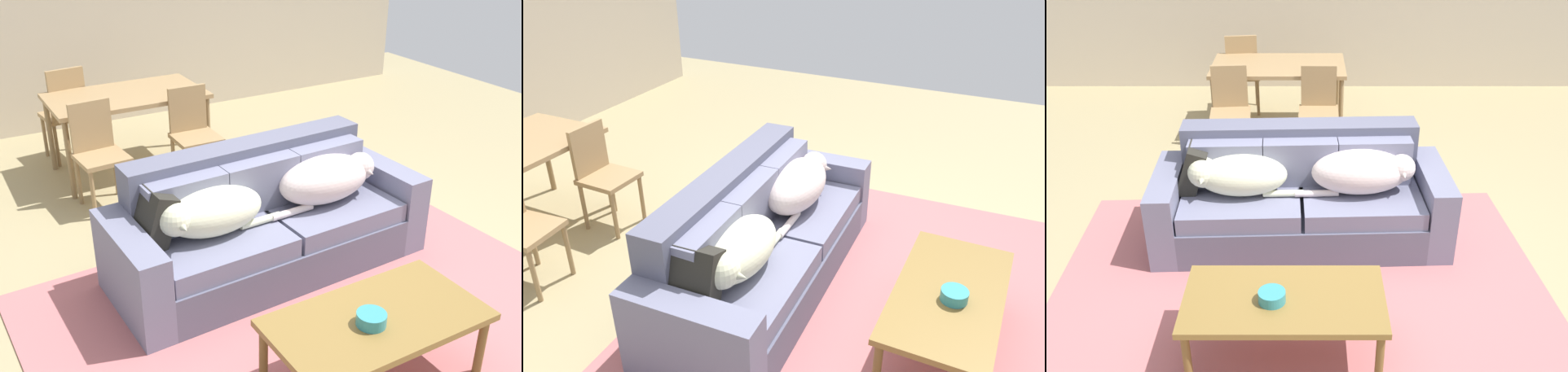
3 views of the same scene
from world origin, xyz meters
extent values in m
plane|color=tan|center=(0.00, 0.00, 0.00)|extent=(10.00, 10.00, 0.00)
cube|color=#B86567|center=(-0.18, -0.45, 0.01)|extent=(3.61, 2.80, 0.01)
cube|color=slate|center=(-0.18, 0.22, 0.16)|extent=(1.89, 0.93, 0.31)
cube|color=slate|center=(-0.65, 0.20, 0.38)|extent=(0.93, 0.86, 0.14)
cube|color=slate|center=(0.28, 0.24, 0.38)|extent=(0.93, 0.86, 0.14)
cube|color=slate|center=(-0.19, 0.53, 0.66)|extent=(1.87, 0.31, 0.43)
cube|color=slate|center=(-0.76, 0.32, 0.63)|extent=(0.58, 0.18, 0.36)
cube|color=slate|center=(-0.19, 0.34, 0.63)|extent=(0.58, 0.18, 0.36)
cube|color=slate|center=(0.39, 0.36, 0.63)|extent=(0.58, 0.18, 0.36)
cube|color=slate|center=(-1.21, 0.18, 0.30)|extent=(0.24, 0.87, 0.60)
cube|color=slate|center=(0.85, 0.26, 0.30)|extent=(0.24, 0.87, 0.60)
ellipsoid|color=beige|center=(-0.63, 0.17, 0.60)|extent=(0.69, 0.39, 0.31)
sphere|color=beige|center=(-0.92, 0.14, 0.64)|extent=(0.23, 0.23, 0.23)
cone|color=#A8A98C|center=(-0.91, 0.03, 0.63)|extent=(0.11, 0.13, 0.10)
cylinder|color=beige|center=(-0.32, 0.11, 0.48)|extent=(0.31, 0.06, 0.05)
ellipsoid|color=silver|center=(0.26, 0.20, 0.62)|extent=(0.75, 0.42, 0.34)
sphere|color=silver|center=(0.58, 0.19, 0.65)|extent=(0.21, 0.21, 0.21)
cone|color=#A79794|center=(0.58, 0.10, 0.64)|extent=(0.10, 0.12, 0.09)
cylinder|color=silver|center=(-0.06, 0.11, 0.48)|extent=(0.33, 0.06, 0.05)
cube|color=black|center=(-1.01, 0.29, 0.61)|extent=(0.28, 0.38, 0.40)
cube|color=olive|center=(-0.27, -1.06, 0.42)|extent=(1.19, 0.63, 0.04)
cylinder|color=brown|center=(-0.82, -1.32, 0.20)|extent=(0.05, 0.05, 0.40)
cylinder|color=brown|center=(0.27, -1.32, 0.20)|extent=(0.05, 0.05, 0.40)
cylinder|color=brown|center=(-0.82, -0.79, 0.20)|extent=(0.05, 0.05, 0.40)
cylinder|color=brown|center=(0.27, -0.79, 0.20)|extent=(0.05, 0.05, 0.40)
cylinder|color=teal|center=(-0.34, -1.09, 0.47)|extent=(0.16, 0.16, 0.07)
cube|color=#A38155|center=(-0.45, 2.43, 0.75)|extent=(1.43, 0.84, 0.04)
cylinder|color=olive|center=(-1.11, 2.06, 0.37)|extent=(0.05, 0.05, 0.73)
cylinder|color=olive|center=(0.22, 2.06, 0.37)|extent=(0.05, 0.05, 0.73)
cylinder|color=olive|center=(-1.11, 2.81, 0.37)|extent=(0.05, 0.05, 0.73)
cylinder|color=olive|center=(0.22, 2.81, 0.37)|extent=(0.05, 0.05, 0.73)
cube|color=#A38155|center=(-0.91, 1.77, 0.46)|extent=(0.43, 0.43, 0.04)
cube|color=#A38155|center=(-0.92, 1.95, 0.69)|extent=(0.36, 0.07, 0.43)
cylinder|color=#93744C|center=(-1.06, 1.58, 0.22)|extent=(0.04, 0.04, 0.44)
cylinder|color=#93744C|center=(-0.72, 1.61, 0.22)|extent=(0.04, 0.04, 0.44)
cylinder|color=#93744C|center=(-1.09, 1.92, 0.22)|extent=(0.04, 0.04, 0.44)
cylinder|color=#93744C|center=(-0.75, 1.95, 0.22)|extent=(0.04, 0.04, 0.44)
cube|color=#A38155|center=(-0.02, 1.80, 0.45)|extent=(0.41, 0.41, 0.04)
cube|color=#A38155|center=(-0.02, 1.98, 0.68)|extent=(0.36, 0.04, 0.42)
cylinder|color=#93744C|center=(-0.19, 1.63, 0.22)|extent=(0.04, 0.04, 0.43)
cylinder|color=#93744C|center=(0.15, 1.63, 0.22)|extent=(0.04, 0.04, 0.43)
cylinder|color=#93744C|center=(-0.19, 1.97, 0.22)|extent=(0.04, 0.04, 0.43)
cylinder|color=#93744C|center=(0.15, 1.97, 0.22)|extent=(0.04, 0.04, 0.43)
cube|color=#A38155|center=(-0.91, 3.04, 0.45)|extent=(0.45, 0.45, 0.04)
cube|color=#A38155|center=(-0.89, 2.86, 0.72)|extent=(0.36, 0.08, 0.49)
cylinder|color=#93744C|center=(-0.76, 3.23, 0.22)|extent=(0.04, 0.04, 0.43)
cylinder|color=#93744C|center=(-1.10, 3.19, 0.22)|extent=(0.04, 0.04, 0.43)
cylinder|color=#93744C|center=(-0.72, 2.89, 0.22)|extent=(0.04, 0.04, 0.43)
cylinder|color=#93744C|center=(-1.06, 2.85, 0.22)|extent=(0.04, 0.04, 0.43)
camera|label=1|loc=(-2.14, -3.07, 2.48)|focal=42.71mm
camera|label=2|loc=(-3.00, -1.27, 2.51)|focal=37.05mm
camera|label=3|loc=(-0.14, -3.78, 2.67)|focal=40.69mm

